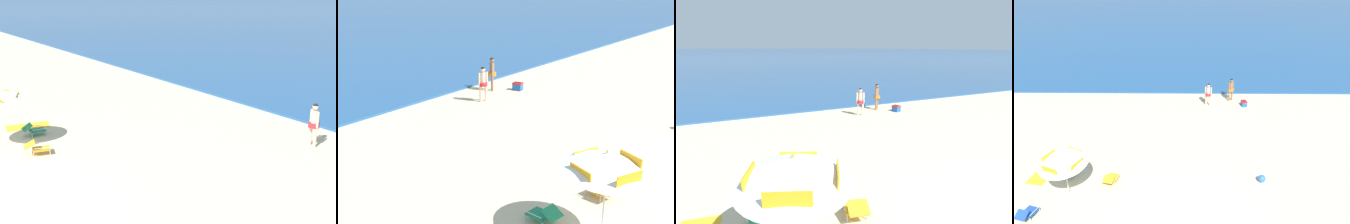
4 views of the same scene
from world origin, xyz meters
The scene contains 6 objects.
beach_umbrella_striped_main centered at (-5.16, 1.04, 1.97)m, with size 2.58×2.61×2.35m.
lounge_chair_beside_umbrella centered at (-5.60, 2.46, 0.27)m, with size 0.62×0.93×0.52m.
lounge_chair_facing_sea centered at (-3.46, 1.90, 0.27)m, with size 0.73×0.98×0.52m.
person_standing_near_shore centered at (3.39, 11.70, 1.00)m, with size 0.42×0.42×1.72m.
person_standing_beside centered at (1.65, 10.80, 0.97)m, with size 0.48×0.41×1.68m.
cooler_box centered at (4.24, 10.68, 0.20)m, with size 0.43×0.55×0.43m.
Camera 2 is at (-14.52, -3.32, 6.52)m, focal length 50.03 mm.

